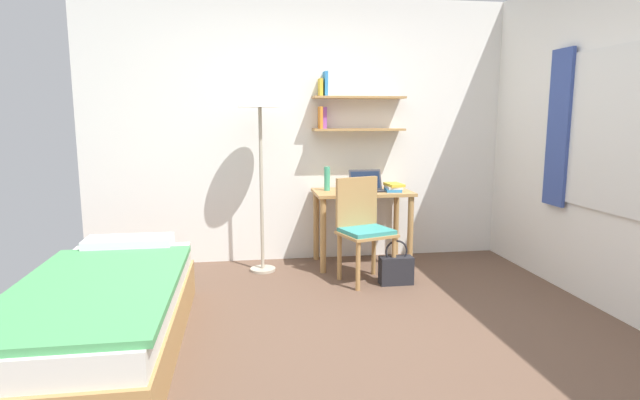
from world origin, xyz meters
name	(u,v)px	position (x,y,z in m)	size (l,w,h in m)	color
ground_plane	(349,339)	(0.00, 0.00, 0.00)	(5.28, 5.28, 0.00)	brown
wall_back	(309,131)	(0.01, 2.02, 1.30)	(4.40, 0.27, 2.60)	white
wall_right	(640,138)	(2.02, 0.03, 1.30)	(0.10, 4.40, 2.60)	white
bed	(104,314)	(-1.53, 0.07, 0.24)	(0.93, 2.06, 0.54)	#B2844C
desk	(362,206)	(0.48, 1.70, 0.59)	(0.94, 0.55, 0.74)	#B2844C
desk_chair	(363,225)	(0.38, 1.20, 0.50)	(0.53, 0.51, 0.92)	#B2844C
standing_lamp	(260,105)	(-0.49, 1.62, 1.55)	(0.40, 0.40, 1.75)	#B2A893
laptop	(366,185)	(0.52, 1.70, 0.79)	(0.32, 0.22, 0.20)	black
water_bottle	(327,179)	(0.15, 1.77, 0.85)	(0.06, 0.06, 0.23)	#42A87F
book_stack	(393,187)	(0.78, 1.64, 0.77)	(0.18, 0.25, 0.08)	#3384C6
handbag	(396,269)	(0.64, 1.05, 0.13)	(0.29, 0.13, 0.39)	#232328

